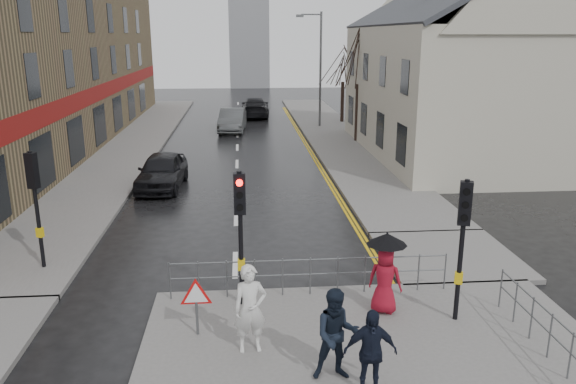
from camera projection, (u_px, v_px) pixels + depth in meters
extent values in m
plane|color=black|center=(234.00, 313.00, 13.81)|extent=(120.00, 120.00, 0.00)
cube|color=#605E5B|center=(134.00, 142.00, 35.33)|extent=(4.00, 44.00, 0.14)
cube|color=#605E5B|center=(333.00, 134.00, 38.29)|extent=(4.00, 40.00, 0.14)
cube|color=#605E5B|center=(448.00, 256.00, 17.19)|extent=(4.00, 4.20, 0.14)
cube|color=#756443|center=(28.00, 63.00, 32.59)|extent=(8.00, 42.00, 10.00)
cube|color=#B5B09E|center=(453.00, 92.00, 31.09)|extent=(9.00, 16.00, 7.00)
cube|color=gray|center=(249.00, 15.00, 70.96)|extent=(5.00, 5.00, 18.00)
cylinder|color=black|center=(241.00, 239.00, 13.52)|extent=(0.11, 0.11, 3.40)
cube|color=black|center=(240.00, 194.00, 13.20)|extent=(0.28, 0.22, 1.00)
cylinder|color=#FF0C07|center=(239.00, 183.00, 12.99)|extent=(0.16, 0.04, 0.16)
cylinder|color=black|center=(240.00, 195.00, 13.07)|extent=(0.16, 0.04, 0.16)
cylinder|color=black|center=(240.00, 208.00, 13.15)|extent=(0.16, 0.04, 0.16)
cube|color=gold|center=(241.00, 264.00, 13.69)|extent=(0.18, 0.14, 0.28)
cylinder|color=black|center=(461.00, 252.00, 12.77)|extent=(0.11, 0.11, 3.40)
cube|color=black|center=(465.00, 203.00, 12.45)|extent=(0.34, 0.30, 1.00)
cylinder|color=black|center=(467.00, 192.00, 12.24)|extent=(0.16, 0.09, 0.16)
cylinder|color=black|center=(465.00, 205.00, 12.32)|extent=(0.16, 0.09, 0.16)
cylinder|color=black|center=(464.00, 218.00, 12.41)|extent=(0.16, 0.09, 0.16)
cube|color=gold|center=(459.00, 278.00, 12.94)|extent=(0.22, 0.19, 0.28)
cylinder|color=black|center=(37.00, 210.00, 15.74)|extent=(0.11, 0.11, 3.40)
cube|color=black|center=(32.00, 171.00, 15.43)|extent=(0.34, 0.30, 1.00)
cylinder|color=black|center=(34.00, 159.00, 15.48)|extent=(0.16, 0.09, 0.16)
cylinder|color=black|center=(35.00, 170.00, 15.56)|extent=(0.16, 0.09, 0.16)
cylinder|color=black|center=(37.00, 180.00, 15.64)|extent=(0.16, 0.09, 0.16)
cube|color=gold|center=(40.00, 232.00, 15.92)|extent=(0.22, 0.19, 0.28)
cylinder|color=#595B5E|center=(170.00, 281.00, 14.08)|extent=(0.04, 0.04, 1.00)
cylinder|color=#595B5E|center=(445.00, 271.00, 14.65)|extent=(0.04, 0.04, 1.00)
cylinder|color=#595B5E|center=(310.00, 260.00, 14.24)|extent=(7.10, 0.04, 0.04)
cylinder|color=#595B5E|center=(310.00, 274.00, 14.35)|extent=(7.10, 0.04, 0.04)
cylinder|color=#595B5E|center=(501.00, 288.00, 13.68)|extent=(0.04, 0.04, 1.00)
cylinder|color=#595B5E|center=(553.00, 316.00, 11.40)|extent=(0.04, 4.50, 0.04)
cylinder|color=#595B5E|center=(550.00, 334.00, 11.50)|extent=(0.04, 4.50, 0.04)
cylinder|color=#595B5E|center=(197.00, 317.00, 12.44)|extent=(0.06, 0.06, 0.85)
cylinder|color=red|center=(196.00, 295.00, 12.30)|extent=(0.80, 0.03, 0.80)
cylinder|color=white|center=(196.00, 296.00, 12.28)|extent=(0.60, 0.03, 0.60)
cylinder|color=#595B5E|center=(320.00, 70.00, 40.02)|extent=(0.16, 0.16, 8.00)
cylinder|color=#595B5E|center=(311.00, 14.00, 38.94)|extent=(1.40, 0.10, 0.10)
cube|color=#595B5E|center=(300.00, 16.00, 38.90)|extent=(0.50, 0.25, 0.18)
cylinder|color=#2F211A|center=(357.00, 113.00, 35.00)|extent=(0.26, 0.26, 3.50)
cylinder|color=#2F211A|center=(342.00, 102.00, 42.78)|extent=(0.26, 0.26, 3.00)
imported|color=silver|center=(250.00, 309.00, 11.67)|extent=(0.75, 0.54, 1.92)
imported|color=black|center=(337.00, 335.00, 10.73)|extent=(0.92, 0.72, 1.86)
imported|color=maroon|center=(385.00, 280.00, 13.36)|extent=(0.96, 0.84, 1.67)
cylinder|color=black|center=(385.00, 276.00, 13.33)|extent=(0.02, 0.02, 1.87)
cone|color=black|center=(387.00, 239.00, 13.08)|extent=(0.96, 0.96, 0.28)
imported|color=black|center=(370.00, 352.00, 10.27)|extent=(1.01, 0.44, 1.71)
imported|color=black|center=(162.00, 171.00, 24.84)|extent=(2.13, 4.67, 1.55)
imported|color=#444748|center=(232.00, 120.00, 39.41)|extent=(2.03, 4.91, 1.58)
imported|color=black|center=(255.00, 107.00, 46.24)|extent=(2.35, 5.51, 1.58)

